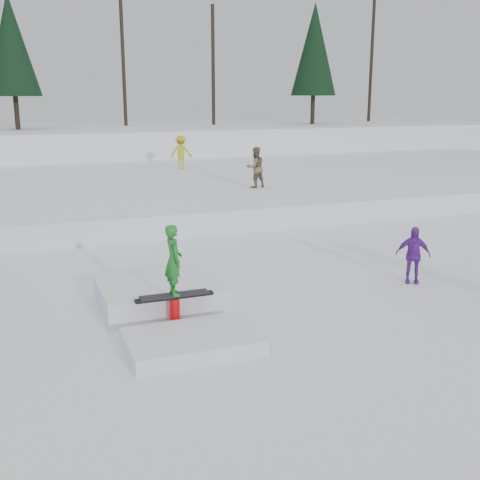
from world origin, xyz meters
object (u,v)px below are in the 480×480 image
object	(u,v)px
spectator_purple	(413,255)
walker_olive	(255,167)
jib_rail_feature	(168,303)
walker_ygreen	(181,152)

from	to	relation	value
spectator_purple	walker_olive	bearing A→B (deg)	121.59
jib_rail_feature	spectator_purple	bearing A→B (deg)	1.41
walker_olive	jib_rail_feature	world-z (taller)	walker_olive
walker_olive	walker_ygreen	distance (m)	7.31
walker_olive	walker_ygreen	world-z (taller)	walker_ygreen
walker_olive	walker_ygreen	xyz separation A→B (m)	(-1.16, 7.22, 0.01)
jib_rail_feature	walker_ygreen	bearing A→B (deg)	73.66
walker_olive	jib_rail_feature	bearing A→B (deg)	49.89
spectator_purple	jib_rail_feature	bearing A→B (deg)	-145.71
spectator_purple	jib_rail_feature	size ratio (longest dim) A/B	0.32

